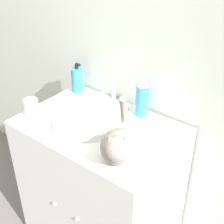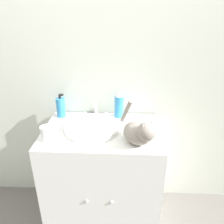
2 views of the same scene
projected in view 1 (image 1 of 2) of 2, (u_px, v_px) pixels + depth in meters
The scene contains 8 objects.
wall_back at pixel (137, 39), 1.65m from camera, with size 6.00×0.05×2.50m.
vanity_cabinet at pixel (100, 186), 1.85m from camera, with size 0.84×0.58×0.87m.
sink_basin at pixel (89, 118), 1.66m from camera, with size 0.39×0.39×0.04m.
faucet at pixel (112, 97), 1.77m from camera, with size 0.21×0.11×0.13m.
cat at pixel (119, 146), 1.34m from camera, with size 0.26×0.35×0.26m.
soap_bottle at pixel (77, 80), 1.91m from camera, with size 0.07×0.07×0.19m.
spray_bottle at pixel (142, 98), 1.66m from camera, with size 0.07×0.07×0.21m.
cup at pixel (31, 108), 1.68m from camera, with size 0.08×0.08×0.10m.
Camera 1 is at (0.89, -0.74, 1.78)m, focal length 50.00 mm.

